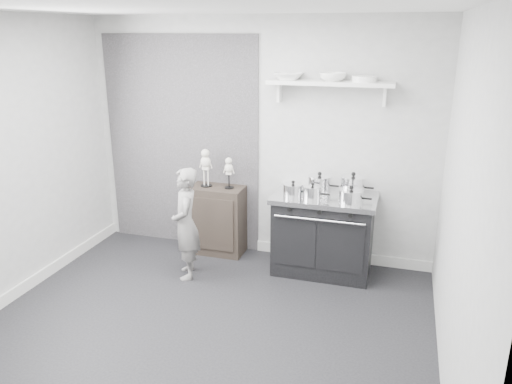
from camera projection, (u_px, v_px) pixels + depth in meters
The scene contains 16 objects.
ground at pixel (201, 331), 4.42m from camera, with size 4.00×4.00×0.00m, color black.
room_shell at pixel (191, 146), 4.07m from camera, with size 4.02×3.62×2.71m.
wall_shelf at pixel (330, 84), 5.10m from camera, with size 1.30×0.26×0.24m.
stove at pixel (323, 233), 5.40m from camera, with size 1.09×0.68×0.87m.
side_cabinet at pixel (218, 220), 5.88m from camera, with size 0.62×0.36×0.81m, color black.
child at pixel (186, 224), 5.23m from camera, with size 0.44×0.29×1.20m, color slate.
pot_front_left at pixel (293, 190), 5.22m from camera, with size 0.30×0.21×0.17m.
pot_back_left at pixel (319, 184), 5.34m from camera, with size 0.34×0.25×0.23m.
pot_back_right at pixel (353, 186), 5.24m from camera, with size 0.35×0.26×0.26m.
pot_front_right at pixel (351, 196), 5.01m from camera, with size 0.33×0.24×0.18m.
pot_front_center at pixel (312, 192), 5.14m from camera, with size 0.28×0.19×0.17m.
skeleton_full at pixel (206, 165), 5.71m from camera, with size 0.14×0.09×0.51m, color beige, non-canonical shape.
skeleton_torso at pixel (229, 171), 5.65m from camera, with size 0.12×0.07×0.41m, color beige, non-canonical shape.
bowl_large at pixel (288, 76), 5.19m from camera, with size 0.30×0.30×0.07m, color white.
bowl_small at pixel (333, 77), 5.07m from camera, with size 0.27×0.27×0.09m, color white.
plate_stack at pixel (364, 79), 4.98m from camera, with size 0.25×0.25×0.06m, color white.
Camera 1 is at (1.57, -3.51, 2.54)m, focal length 35.00 mm.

